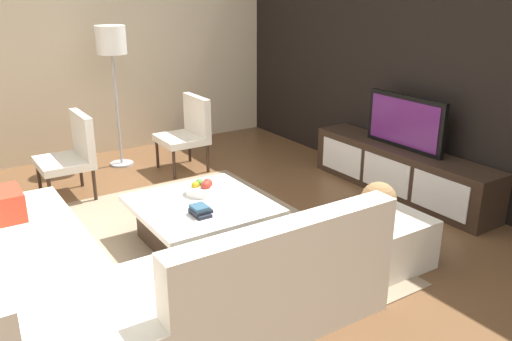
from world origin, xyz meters
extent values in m
plane|color=brown|center=(0.00, 0.00, 0.00)|extent=(14.00, 14.00, 0.00)
cube|color=black|center=(0.00, 2.70, 1.40)|extent=(6.40, 0.12, 2.80)
cube|color=beige|center=(-3.20, 0.20, 1.40)|extent=(0.12, 5.20, 2.80)
cube|color=gray|center=(-0.10, 0.00, 0.01)|extent=(3.05, 2.42, 0.01)
cube|color=#332319|center=(0.00, 2.40, 0.25)|extent=(2.20, 0.43, 0.50)
cube|color=white|center=(-0.68, 2.18, 0.25)|extent=(0.62, 0.01, 0.35)
cube|color=white|center=(0.00, 2.18, 0.25)|extent=(0.62, 0.01, 0.35)
cube|color=white|center=(0.68, 2.18, 0.25)|extent=(0.62, 0.01, 0.35)
cube|color=black|center=(0.00, 2.40, 0.78)|extent=(0.98, 0.05, 0.55)
cube|color=#591E66|center=(0.00, 2.37, 0.78)|extent=(0.88, 0.01, 0.46)
cube|color=silver|center=(0.20, -1.30, 0.21)|extent=(2.49, 0.85, 0.43)
cube|color=silver|center=(1.02, -0.08, 0.21)|extent=(0.85, 1.59, 0.43)
cube|color=silver|center=(1.36, -0.08, 0.62)|extent=(0.18, 1.59, 0.39)
cube|color=red|center=(-0.55, -1.30, 0.54)|extent=(0.36, 0.20, 0.22)
cube|color=red|center=(1.02, 0.31, 0.46)|extent=(0.60, 0.44, 0.06)
cube|color=#332319|center=(-0.10, 0.10, 0.17)|extent=(0.85, 0.84, 0.33)
cube|color=white|center=(-0.10, 0.10, 0.35)|extent=(1.07, 1.05, 0.05)
cylinder|color=#332319|center=(-2.04, -0.81, 0.19)|extent=(0.04, 0.04, 0.38)
cylinder|color=#332319|center=(-1.55, -0.81, 0.19)|extent=(0.04, 0.04, 0.38)
cylinder|color=#332319|center=(-2.04, -0.38, 0.19)|extent=(0.04, 0.04, 0.38)
cylinder|color=#332319|center=(-1.55, -0.38, 0.19)|extent=(0.04, 0.04, 0.38)
cube|color=silver|center=(-1.80, -0.59, 0.38)|extent=(0.57, 0.51, 0.08)
cube|color=silver|center=(-1.80, -0.38, 0.65)|extent=(0.57, 0.08, 0.45)
cylinder|color=#A5A5AA|center=(-2.52, 0.24, 0.01)|extent=(0.28, 0.28, 0.02)
cylinder|color=#A5A5AA|center=(-2.52, 0.24, 0.68)|extent=(0.03, 0.03, 1.32)
cylinder|color=white|center=(-2.52, 0.24, 1.51)|extent=(0.34, 0.34, 0.32)
cube|color=silver|center=(0.93, 1.11, 0.20)|extent=(0.70, 0.70, 0.40)
cylinder|color=silver|center=(-0.28, 0.20, 0.42)|extent=(0.28, 0.28, 0.07)
sphere|color=#B23326|center=(-0.23, 0.21, 0.47)|extent=(0.09, 0.09, 0.09)
sphere|color=#B23326|center=(-0.27, 0.25, 0.47)|extent=(0.09, 0.09, 0.09)
sphere|color=#4C8C33|center=(-0.32, 0.20, 0.47)|extent=(0.08, 0.08, 0.08)
sphere|color=gold|center=(-0.29, 0.15, 0.46)|extent=(0.07, 0.07, 0.07)
cylinder|color=#332319|center=(-2.18, 0.58, 0.19)|extent=(0.04, 0.04, 0.38)
cylinder|color=#332319|center=(-1.70, 0.58, 0.19)|extent=(0.04, 0.04, 0.38)
cylinder|color=#332319|center=(-2.18, 1.01, 0.19)|extent=(0.04, 0.04, 0.38)
cylinder|color=#332319|center=(-1.70, 1.01, 0.19)|extent=(0.04, 0.04, 0.38)
cube|color=silver|center=(-1.94, 0.79, 0.38)|extent=(0.56, 0.51, 0.08)
cube|color=silver|center=(-1.94, 1.01, 0.65)|extent=(0.56, 0.08, 0.45)
sphere|color=#997247|center=(0.93, 1.11, 0.54)|extent=(0.28, 0.28, 0.28)
cube|color=#1E232D|center=(0.12, -0.02, 0.39)|extent=(0.20, 0.12, 0.03)
cube|color=#1E232D|center=(0.12, -0.02, 0.42)|extent=(0.15, 0.15, 0.03)
cube|color=#2D516B|center=(0.11, -0.02, 0.45)|extent=(0.15, 0.12, 0.03)
camera|label=1|loc=(3.55, -1.73, 2.10)|focal=36.97mm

